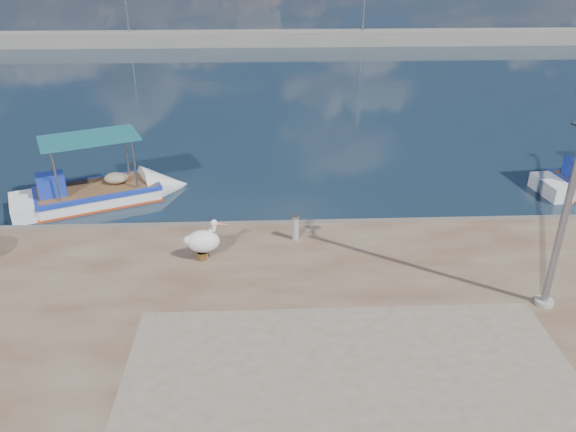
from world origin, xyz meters
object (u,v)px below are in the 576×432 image
Objects in this scene: boat_left at (96,196)px; lamp_post at (574,174)px; pelican at (204,241)px; bollard_near at (296,226)px.

lamp_post reaches higher than boat_left.
pelican is at bearing -72.67° from boat_left.
bollard_near is (-5.70, 3.40, -2.89)m from lamp_post.
boat_left reaches higher than pelican.
lamp_post is (12.44, -7.35, 3.58)m from boat_left.
bollard_near is (6.74, -3.95, 0.70)m from boat_left.
pelican is at bearing 163.53° from lamp_post.
bollard_near is (2.50, 0.98, -0.13)m from pelican.
boat_left is 7.84m from bollard_near.
lamp_post is at bearing -53.94° from boat_left.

